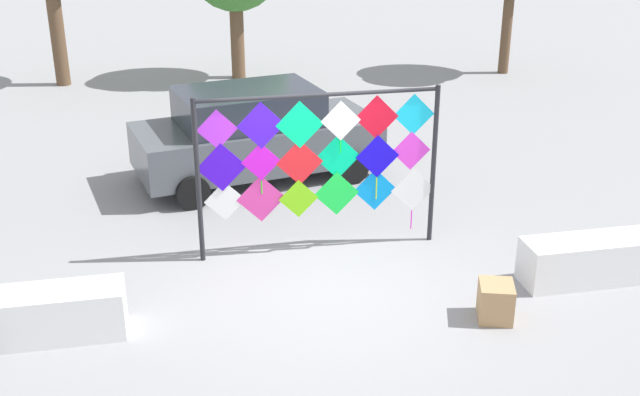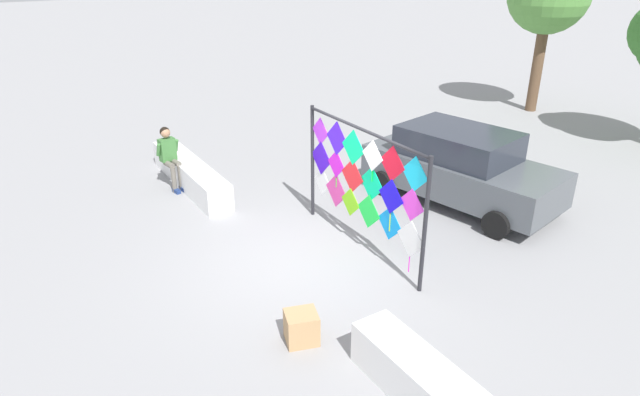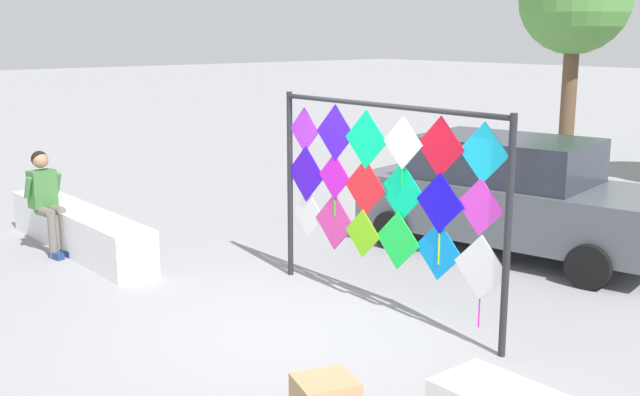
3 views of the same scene
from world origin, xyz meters
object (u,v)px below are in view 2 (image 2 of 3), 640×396
object	(u,v)px
seated_vendor	(170,154)
cardboard_box_large	(302,327)
kite_display_rack	(362,177)
parked_car	(460,166)

from	to	relation	value
seated_vendor	cardboard_box_large	xyz separation A→B (m)	(6.29, -0.26, -0.61)
kite_display_rack	cardboard_box_large	bearing A→B (deg)	-52.91
cardboard_box_large	parked_car	bearing A→B (deg)	112.92
parked_car	cardboard_box_large	size ratio (longest dim) A/B	9.58
seated_vendor	parked_car	distance (m)	6.46
kite_display_rack	parked_car	distance (m)	3.14
kite_display_rack	seated_vendor	xyz separation A→B (m)	(-4.58, -2.01, -0.58)
seated_vendor	cardboard_box_large	world-z (taller)	seated_vendor
seated_vendor	kite_display_rack	bearing A→B (deg)	23.67
parked_car	kite_display_rack	bearing A→B (deg)	-80.12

